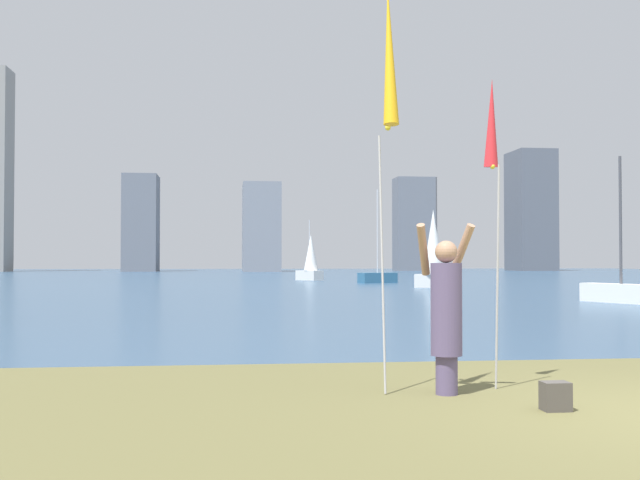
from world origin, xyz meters
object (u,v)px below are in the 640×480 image
(bag, at_px, (556,396))
(sailboat_2, at_px, (621,291))
(person, at_px, (446,310))
(sailboat_4, at_px, (377,277))
(sailboat_5, at_px, (310,260))
(kite_flag_left, at_px, (389,62))
(sailboat_3, at_px, (434,251))
(kite_flag_right, at_px, (492,131))

(bag, distance_m, sailboat_2, 20.05)
(person, bearing_deg, bag, -51.95)
(sailboat_4, xyz_separation_m, sailboat_5, (-3.47, 6.76, 1.04))
(kite_flag_left, height_order, sailboat_3, sailboat_3)
(kite_flag_left, bearing_deg, bag, -30.40)
(sailboat_3, xyz_separation_m, sailboat_5, (-4.78, 15.30, -0.49))
(bag, xyz_separation_m, sailboat_2, (9.85, 17.47, 0.25))
(sailboat_4, bearing_deg, bag, -98.63)
(sailboat_3, distance_m, sailboat_4, 8.78)
(person, relative_size, bag, 6.68)
(sailboat_4, bearing_deg, sailboat_5, 117.18)
(sailboat_4, height_order, sailboat_5, sailboat_4)
(kite_flag_left, bearing_deg, sailboat_2, 55.91)
(person, xyz_separation_m, sailboat_2, (10.62, 16.48, -0.50))
(bag, relative_size, sailboat_4, 0.05)
(person, height_order, kite_flag_right, kite_flag_right)
(bag, bearing_deg, sailboat_4, 81.37)
(kite_flag_left, xyz_separation_m, kite_flag_right, (1.28, 0.54, -0.61))
(kite_flag_left, height_order, sailboat_2, sailboat_2)
(sailboat_2, bearing_deg, person, -122.80)
(kite_flag_left, height_order, kite_flag_right, kite_flag_left)
(sailboat_2, height_order, sailboat_5, sailboat_2)
(sailboat_3, relative_size, sailboat_4, 0.98)
(person, bearing_deg, sailboat_3, 75.35)
(sailboat_3, bearing_deg, kite_flag_right, -103.87)
(kite_flag_right, relative_size, bag, 12.75)
(kite_flag_right, bearing_deg, kite_flag_left, -157.14)
(sailboat_5, bearing_deg, sailboat_2, -76.68)
(person, relative_size, kite_flag_left, 0.42)
(person, height_order, bag, person)
(sailboat_2, relative_size, sailboat_5, 1.15)
(kite_flag_left, xyz_separation_m, sailboat_2, (11.26, 16.64, -3.08))
(sailboat_5, bearing_deg, sailboat_4, -62.82)
(person, distance_m, bag, 1.46)
(sailboat_2, bearing_deg, sailboat_3, 99.00)
(sailboat_3, height_order, sailboat_5, sailboat_3)
(sailboat_4, bearing_deg, sailboat_2, -81.10)
(kite_flag_left, xyz_separation_m, sailboat_3, (8.92, 31.45, -1.57))
(sailboat_2, relative_size, sailboat_3, 0.85)
(bag, distance_m, sailboat_4, 41.29)
(sailboat_4, bearing_deg, sailboat_3, -81.28)
(sailboat_2, bearing_deg, sailboat_4, 98.90)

